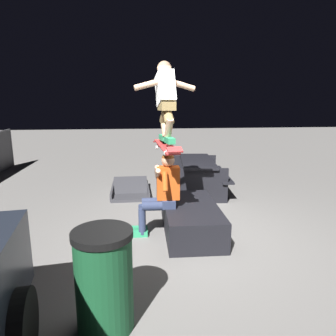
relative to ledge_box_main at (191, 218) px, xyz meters
name	(u,v)px	position (x,y,z in m)	size (l,w,h in m)	color
ground_plane	(192,238)	(-0.24, 0.02, -0.22)	(40.00, 40.00, 0.00)	slate
ledge_box_main	(191,218)	(0.00, 0.00, 0.00)	(1.61, 0.82, 0.44)	black
person_sitting_on_ledge	(161,190)	(0.00, 0.46, 0.48)	(0.59, 0.76, 1.28)	#2D3856
skateboard	(167,147)	(-0.11, 0.39, 1.16)	(1.04, 0.32, 0.14)	#B72D2D
skater_airborne	(166,98)	(-0.06, 0.40, 1.84)	(0.63, 0.89, 1.12)	#2D9E66
kicker_ramp	(130,191)	(2.18, 0.96, -0.17)	(1.29, 0.83, 0.33)	#38383D
picnic_table_back	(197,171)	(2.12, -0.54, 0.28)	(1.83, 1.51, 0.75)	black
trash_bin	(104,280)	(-1.95, 1.15, 0.25)	(0.53, 0.53, 0.93)	#19512D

